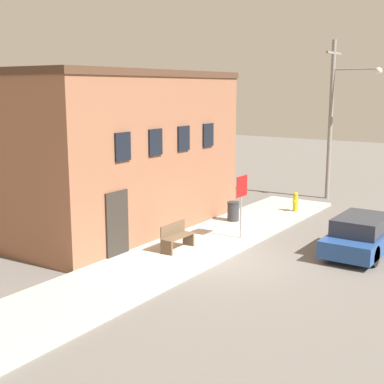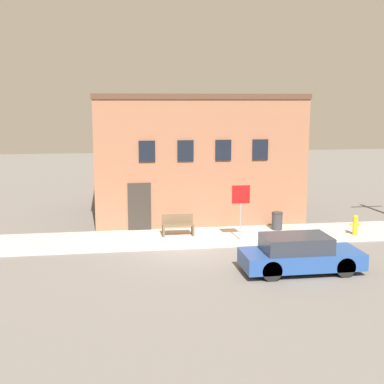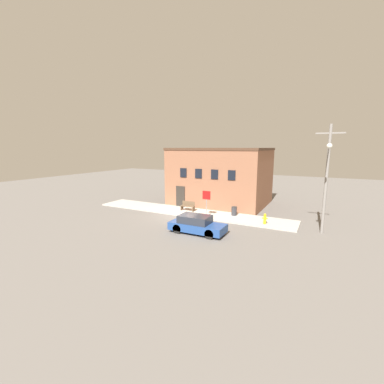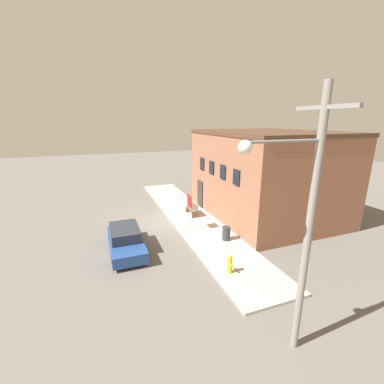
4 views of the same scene
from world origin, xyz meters
TOP-DOWN VIEW (x-y plane):
  - ground_plane at (0.00, 0.00)m, footprint 80.00×80.00m
  - sidewalk at (0.00, 1.50)m, footprint 19.27×2.99m
  - brick_building at (1.11, 6.81)m, footprint 9.64×7.77m
  - fire_hydrant at (7.18, 0.72)m, footprint 0.44×0.21m
  - stop_sign at (2.19, 0.64)m, footprint 0.74×0.06m
  - bench at (-0.23, 1.74)m, footprint 1.32×0.44m
  - trash_bin at (4.20, 2.11)m, footprint 0.49×0.49m
  - utility_pole at (11.19, 0.55)m, footprint 1.80×2.39m
  - parked_car at (3.24, -3.34)m, footprint 4.02×1.65m

SIDE VIEW (x-z plane):
  - ground_plane at x=0.00m, z-range 0.00..0.00m
  - sidewalk at x=0.00m, z-range 0.00..0.12m
  - trash_bin at x=4.20m, z-range 0.13..0.90m
  - bench at x=-0.23m, z-range 0.10..0.99m
  - fire_hydrant at x=7.18m, z-range 0.12..0.97m
  - parked_car at x=3.24m, z-range -0.02..1.25m
  - stop_sign at x=2.19m, z-range 0.59..2.83m
  - brick_building at x=1.11m, z-range 0.00..6.01m
  - utility_pole at x=11.19m, z-range 0.42..8.02m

